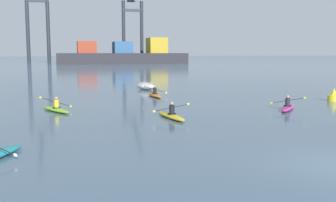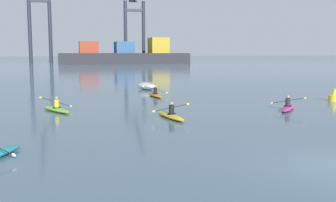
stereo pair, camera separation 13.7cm
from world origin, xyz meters
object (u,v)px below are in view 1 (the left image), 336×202
kayak_lime (56,109)px  kayak_yellow (171,115)px  container_barge (123,55)px  gantry_crane_west (37,12)px  kayak_orange (155,95)px  gantry_crane_west_mid (133,19)px  kayak_magenta (288,107)px  capsized_dinghy (146,86)px  channel_buoy (334,96)px

kayak_lime → kayak_yellow: bearing=-33.9°
container_barge → gantry_crane_west: gantry_crane_west is taller
kayak_orange → kayak_yellow: (-1.49, -10.96, 0.00)m
container_barge → gantry_crane_west_mid: bearing=67.6°
kayak_lime → kayak_magenta: bearing=-11.4°
kayak_lime → kayak_orange: (7.83, 6.70, 0.00)m
kayak_magenta → capsized_dinghy: bearing=111.1°
kayak_orange → gantry_crane_west_mid: bearing=81.3°
container_barge → kayak_lime: bearing=-100.4°
channel_buoy → kayak_yellow: channel_buoy is taller
gantry_crane_west_mid → kayak_lime: bearing=-101.9°
capsized_dinghy → kayak_yellow: size_ratio=0.82×
kayak_lime → kayak_orange: size_ratio=0.96×
kayak_orange → gantry_crane_west: bearing=98.3°
gantry_crane_west → capsized_dinghy: 103.65m
kayak_magenta → channel_buoy: bearing=29.0°
kayak_lime → kayak_magenta: (14.50, -2.93, 0.00)m
channel_buoy → kayak_lime: size_ratio=0.30×
gantry_crane_west → gantry_crane_west_mid: 32.76m
kayak_orange → kayak_yellow: kayak_orange is taller
gantry_crane_west → gantry_crane_west_mid: (32.53, 3.71, -1.26)m
gantry_crane_west → kayak_orange: size_ratio=9.75×
kayak_magenta → gantry_crane_west_mid: bearing=85.1°
gantry_crane_west_mid → kayak_yellow: bearing=-98.6°
channel_buoy → kayak_yellow: size_ratio=0.29×
container_barge → channel_buoy: 104.01m
container_barge → kayak_lime: (-19.23, -104.34, -2.56)m
container_barge → kayak_magenta: 107.40m
kayak_yellow → kayak_magenta: bearing=9.3°
gantry_crane_west_mid → kayak_lime: (-24.78, -117.80, -15.51)m
capsized_dinghy → kayak_magenta: size_ratio=0.94×
container_barge → kayak_yellow: bearing=-96.8°
gantry_crane_west_mid → channel_buoy: size_ratio=30.66×
gantry_crane_west → kayak_orange: gantry_crane_west is taller
gantry_crane_west_mid → channel_buoy: 118.52m
gantry_crane_west → kayak_yellow: size_ratio=9.68×
container_barge → kayak_yellow: 109.39m
capsized_dinghy → kayak_magenta: kayak_magenta is taller
channel_buoy → kayak_lime: 20.43m
container_barge → kayak_orange: 98.34m
gantry_crane_west → gantry_crane_west_mid: size_ratio=1.09×
gantry_crane_west → kayak_lime: bearing=-86.1°
gantry_crane_west → kayak_orange: (15.58, -107.39, -16.78)m
capsized_dinghy → kayak_yellow: bearing=-96.6°
kayak_yellow → gantry_crane_west_mid: bearing=81.4°
capsized_dinghy → kayak_yellow: 17.43m
gantry_crane_west_mid → kayak_orange: size_ratio=8.94×
gantry_crane_west → kayak_magenta: (22.25, -117.01, -16.78)m
channel_buoy → kayak_yellow: bearing=-161.8°
gantry_crane_west → kayak_yellow: bearing=-83.2°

